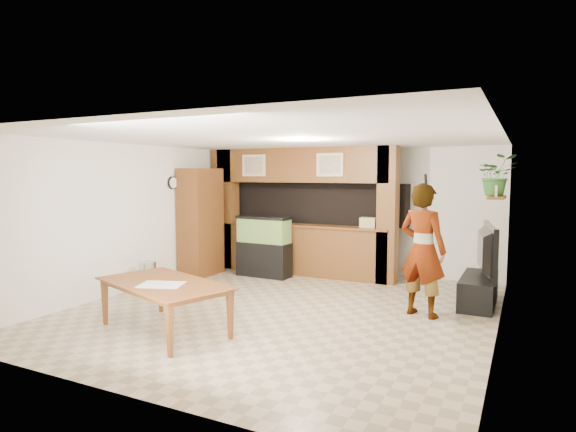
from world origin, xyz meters
The scene contains 20 objects.
floor centered at (0.00, 0.00, 0.00)m, with size 6.50×6.50×0.00m, color tan.
ceiling centered at (0.00, 0.00, 2.60)m, with size 6.50×6.50×0.00m, color white.
wall_back centered at (0.00, 3.25, 1.30)m, with size 6.00×6.00×0.00m, color silver.
wall_left centered at (-3.00, 0.00, 1.30)m, with size 6.50×6.50×0.00m, color silver.
wall_right centered at (3.00, 0.00, 1.30)m, with size 6.50×6.50×0.00m, color silver.
partition centered at (-0.95, 2.64, 1.31)m, with size 4.20×0.99×2.60m.
wall_clock centered at (-2.97, 1.00, 1.90)m, with size 0.05×0.25×0.25m.
wall_shelf centered at (2.85, 1.95, 1.70)m, with size 0.25×0.90×0.04m, color brown.
pantry_cabinet centered at (-2.70, 1.53, 1.09)m, with size 0.55×0.89×2.18m, color brown.
trash_can centered at (-2.64, -0.11, 0.27)m, with size 0.29×0.29×0.54m, color #B2B2B7.
aquarium centered at (-1.45, 1.95, 0.60)m, with size 1.11×0.41×1.23m.
tv_stand centered at (2.65, 1.60, 0.23)m, with size 0.50×1.37×0.46m, color black.
television centered at (2.65, 1.60, 0.87)m, with size 1.44×0.19×0.83m, color black.
photo_frame centered at (2.85, 1.65, 1.81)m, with size 0.03×0.13×0.18m, color tan.
potted_plant centered at (2.82, 2.11, 2.05)m, with size 0.60×0.52×0.67m, color #31692A.
person centered at (1.96, 0.60, 0.97)m, with size 0.71×0.46×1.94m, color olive.
microphone centered at (2.01, 0.44, 1.99)m, with size 0.04×0.04×0.17m, color black.
dining_table centered at (-0.94, -1.67, 0.33)m, with size 1.88×1.05×0.66m, color brown.
newspaper_a centered at (-0.86, -1.77, 0.66)m, with size 0.55×0.40×0.01m, color silver.
counter_box centered at (0.57, 2.45, 1.14)m, with size 0.30×0.20×0.20m, color tan.
Camera 1 is at (3.28, -6.46, 2.07)m, focal length 30.00 mm.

